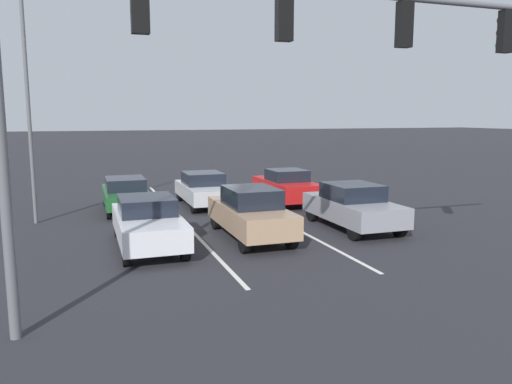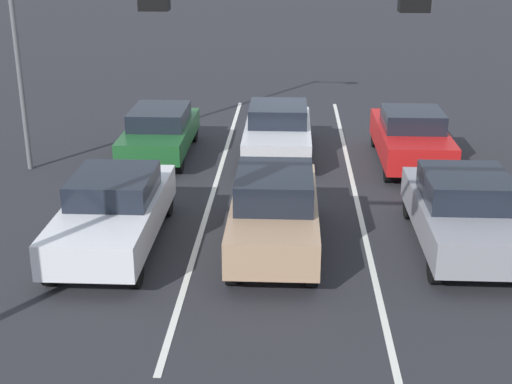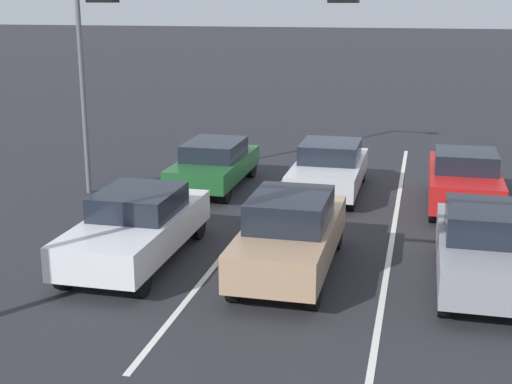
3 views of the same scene
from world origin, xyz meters
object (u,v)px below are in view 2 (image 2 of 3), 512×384
(car_white_rightlane_front, at_px, (114,210))
(car_silver_midlane_second, at_px, (278,130))
(traffic_signal_gantry, at_px, (92,22))
(car_tan_midlane_front, at_px, (274,209))
(car_gray_leftlane_front, at_px, (464,211))
(car_red_leftlane_second, at_px, (411,137))
(car_darkgreen_rightlane_second, at_px, (160,131))

(car_white_rightlane_front, xyz_separation_m, car_silver_midlane_second, (-3.24, -6.44, -0.04))
(traffic_signal_gantry, bearing_deg, car_tan_midlane_front, -108.45)
(car_gray_leftlane_front, bearing_deg, car_silver_midlane_second, -57.51)
(car_white_rightlane_front, distance_m, car_red_leftlane_second, 9.09)
(car_tan_midlane_front, height_order, car_darkgreen_rightlane_second, car_tan_midlane_front)
(car_white_rightlane_front, height_order, car_red_leftlane_second, car_red_leftlane_second)
(car_gray_leftlane_front, distance_m, car_darkgreen_rightlane_second, 9.48)
(car_gray_leftlane_front, relative_size, car_tan_midlane_front, 0.96)
(car_silver_midlane_second, distance_m, car_darkgreen_rightlane_second, 3.40)
(car_darkgreen_rightlane_second, bearing_deg, car_red_leftlane_second, 176.79)
(car_silver_midlane_second, bearing_deg, traffic_signal_gantry, 81.39)
(car_gray_leftlane_front, relative_size, traffic_signal_gantry, 0.34)
(car_red_leftlane_second, bearing_deg, traffic_signal_gantry, 64.18)
(car_darkgreen_rightlane_second, bearing_deg, traffic_signal_gantry, 97.55)
(car_white_rightlane_front, bearing_deg, car_tan_midlane_front, -178.93)
(car_white_rightlane_front, bearing_deg, car_red_leftlane_second, -139.93)
(car_white_rightlane_front, height_order, car_silver_midlane_second, car_white_rightlane_front)
(car_gray_leftlane_front, bearing_deg, car_darkgreen_rightlane_second, -39.30)
(car_gray_leftlane_front, distance_m, car_red_leftlane_second, 5.61)
(car_tan_midlane_front, bearing_deg, car_red_leftlane_second, -122.23)
(traffic_signal_gantry, bearing_deg, car_silver_midlane_second, -98.61)
(car_gray_leftlane_front, bearing_deg, car_tan_midlane_front, 2.78)
(car_darkgreen_rightlane_second, height_order, traffic_signal_gantry, traffic_signal_gantry)
(car_tan_midlane_front, relative_size, car_darkgreen_rightlane_second, 1.08)
(car_silver_midlane_second, relative_size, car_red_leftlane_second, 1.00)
(car_darkgreen_rightlane_second, bearing_deg, car_silver_midlane_second, -176.83)
(car_gray_leftlane_front, height_order, car_silver_midlane_second, car_gray_leftlane_front)
(car_tan_midlane_front, bearing_deg, car_silver_midlane_second, -89.42)
(traffic_signal_gantry, bearing_deg, car_gray_leftlane_front, -134.62)
(car_tan_midlane_front, bearing_deg, traffic_signal_gantry, 71.55)
(car_tan_midlane_front, distance_m, car_red_leftlane_second, 6.85)
(car_tan_midlane_front, xyz_separation_m, car_silver_midlane_second, (0.06, -6.38, -0.10))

